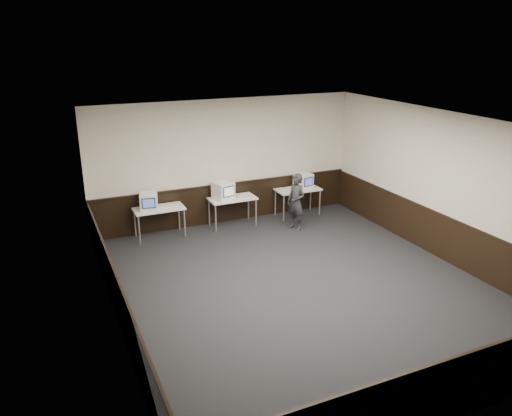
{
  "coord_description": "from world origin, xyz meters",
  "views": [
    {
      "loc": [
        -4.37,
        -7.66,
        4.72
      ],
      "look_at": [
        -0.23,
        1.6,
        1.15
      ],
      "focal_mm": 35.0,
      "sensor_mm": 36.0,
      "label": 1
    }
  ],
  "objects": [
    {
      "name": "wainscot_left",
      "position": [
        -3.48,
        0.0,
        0.5
      ],
      "size": [
        0.04,
        7.98,
        1.0
      ],
      "primitive_type": "cube",
      "color": "black",
      "rests_on": "left_wall"
    },
    {
      "name": "emac_right",
      "position": [
        2.07,
        3.62,
        0.95
      ],
      "size": [
        0.48,
        0.49,
        0.4
      ],
      "rotation": [
        0.0,
        0.0,
        0.21
      ],
      "color": "white",
      "rests_on": "desk_right"
    },
    {
      "name": "wainscot_right",
      "position": [
        3.48,
        0.0,
        0.5
      ],
      "size": [
        0.04,
        7.98,
        1.0
      ],
      "primitive_type": "cube",
      "color": "black",
      "rests_on": "right_wall"
    },
    {
      "name": "desk_left",
      "position": [
        -1.9,
        3.6,
        0.68
      ],
      "size": [
        1.2,
        0.6,
        0.75
      ],
      "color": "silver",
      "rests_on": "ground"
    },
    {
      "name": "desk_right",
      "position": [
        1.9,
        3.6,
        0.68
      ],
      "size": [
        1.2,
        0.6,
        0.75
      ],
      "color": "silver",
      "rests_on": "ground"
    },
    {
      "name": "back_wall",
      "position": [
        0.0,
        4.0,
        1.6
      ],
      "size": [
        7.0,
        0.0,
        7.0
      ],
      "primitive_type": "plane",
      "rotation": [
        1.57,
        0.0,
        0.0
      ],
      "color": "silver",
      "rests_on": "ground"
    },
    {
      "name": "wainscot_front",
      "position": [
        0.0,
        -3.98,
        0.5
      ],
      "size": [
        6.98,
        0.04,
        1.0
      ],
      "primitive_type": "cube",
      "color": "black",
      "rests_on": "front_wall"
    },
    {
      "name": "emac_left",
      "position": [
        -2.13,
        3.58,
        0.96
      ],
      "size": [
        0.5,
        0.52,
        0.41
      ],
      "rotation": [
        0.0,
        0.0,
        -0.23
      ],
      "color": "white",
      "rests_on": "desk_left"
    },
    {
      "name": "desk_center",
      "position": [
        0.0,
        3.6,
        0.68
      ],
      "size": [
        1.2,
        0.6,
        0.75
      ],
      "color": "silver",
      "rests_on": "ground"
    },
    {
      "name": "emac_center",
      "position": [
        -0.23,
        3.63,
        0.97
      ],
      "size": [
        0.55,
        0.57,
        0.44
      ],
      "rotation": [
        0.0,
        0.0,
        0.28
      ],
      "color": "white",
      "rests_on": "desk_center"
    },
    {
      "name": "ceiling",
      "position": [
        0.0,
        0.0,
        3.2
      ],
      "size": [
        8.0,
        8.0,
        0.0
      ],
      "primitive_type": "plane",
      "rotation": [
        3.14,
        0.0,
        0.0
      ],
      "color": "white",
      "rests_on": "back_wall"
    },
    {
      "name": "right_wall",
      "position": [
        3.5,
        0.0,
        1.6
      ],
      "size": [
        0.0,
        8.0,
        8.0
      ],
      "primitive_type": "plane",
      "rotation": [
        1.57,
        0.0,
        -1.57
      ],
      "color": "silver",
      "rests_on": "ground"
    },
    {
      "name": "left_wall",
      "position": [
        -3.5,
        0.0,
        1.6
      ],
      "size": [
        0.0,
        8.0,
        8.0
      ],
      "primitive_type": "plane",
      "rotation": [
        1.57,
        0.0,
        1.57
      ],
      "color": "silver",
      "rests_on": "ground"
    },
    {
      "name": "floor",
      "position": [
        0.0,
        0.0,
        0.0
      ],
      "size": [
        8.0,
        8.0,
        0.0
      ],
      "primitive_type": "plane",
      "color": "black",
      "rests_on": "ground"
    },
    {
      "name": "wainscot_back",
      "position": [
        0.0,
        3.98,
        0.5
      ],
      "size": [
        6.98,
        0.04,
        1.0
      ],
      "primitive_type": "cube",
      "color": "black",
      "rests_on": "back_wall"
    },
    {
      "name": "person",
      "position": [
        1.36,
        2.7,
        0.73
      ],
      "size": [
        0.5,
        0.61,
        1.45
      ],
      "primitive_type": "imported",
      "rotation": [
        0.0,
        0.0,
        -1.24
      ],
      "color": "#26252A",
      "rests_on": "ground"
    },
    {
      "name": "front_wall",
      "position": [
        0.0,
        -4.0,
        1.6
      ],
      "size": [
        7.0,
        0.0,
        7.0
      ],
      "primitive_type": "plane",
      "rotation": [
        -1.57,
        0.0,
        0.0
      ],
      "color": "silver",
      "rests_on": "ground"
    },
    {
      "name": "wainscot_rail",
      "position": [
        0.0,
        3.96,
        1.02
      ],
      "size": [
        6.98,
        0.06,
        0.04
      ],
      "primitive_type": "cube",
      "color": "black",
      "rests_on": "wainscot_back"
    }
  ]
}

